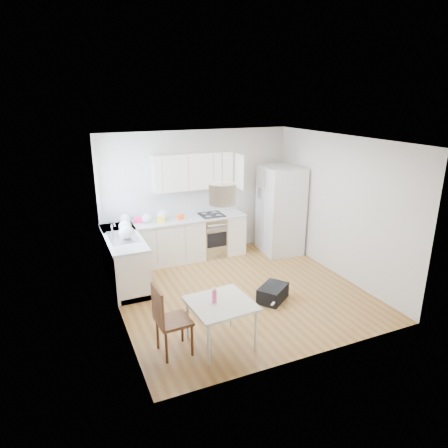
% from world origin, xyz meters
% --- Properties ---
extents(floor, '(4.20, 4.20, 0.00)m').
position_xyz_m(floor, '(0.00, 0.00, 0.00)').
color(floor, brown).
rests_on(floor, ground).
extents(ceiling, '(4.20, 4.20, 0.00)m').
position_xyz_m(ceiling, '(0.00, 0.00, 2.70)').
color(ceiling, white).
rests_on(ceiling, wall_back).
extents(wall_back, '(4.20, 0.00, 4.20)m').
position_xyz_m(wall_back, '(0.00, 2.10, 1.35)').
color(wall_back, beige).
rests_on(wall_back, floor).
extents(wall_left, '(0.00, 4.20, 4.20)m').
position_xyz_m(wall_left, '(-2.10, 0.00, 1.35)').
color(wall_left, beige).
rests_on(wall_left, floor).
extents(wall_right, '(0.00, 4.20, 4.20)m').
position_xyz_m(wall_right, '(2.10, 0.00, 1.35)').
color(wall_right, beige).
rests_on(wall_right, floor).
extents(window_glassblock, '(0.02, 1.00, 1.00)m').
position_xyz_m(window_glassblock, '(-2.09, 1.15, 1.75)').
color(window_glassblock, '#BFE0F9').
rests_on(window_glassblock, wall_left).
extents(cabinets_back, '(3.00, 0.60, 0.88)m').
position_xyz_m(cabinets_back, '(-0.60, 1.80, 0.44)').
color(cabinets_back, white).
rests_on(cabinets_back, floor).
extents(cabinets_left, '(0.60, 1.80, 0.88)m').
position_xyz_m(cabinets_left, '(-1.80, 1.20, 0.44)').
color(cabinets_left, white).
rests_on(cabinets_left, floor).
extents(counter_back, '(3.02, 0.64, 0.04)m').
position_xyz_m(counter_back, '(-0.60, 1.80, 0.90)').
color(counter_back, silver).
rests_on(counter_back, cabinets_back).
extents(counter_left, '(0.64, 1.82, 0.04)m').
position_xyz_m(counter_left, '(-1.80, 1.20, 0.90)').
color(counter_left, silver).
rests_on(counter_left, cabinets_left).
extents(backsplash_back, '(3.00, 0.01, 0.58)m').
position_xyz_m(backsplash_back, '(-0.60, 2.09, 1.21)').
color(backsplash_back, white).
rests_on(backsplash_back, wall_back).
extents(backsplash_left, '(0.01, 1.80, 0.58)m').
position_xyz_m(backsplash_left, '(-2.09, 1.20, 1.21)').
color(backsplash_left, white).
rests_on(backsplash_left, wall_left).
extents(upper_cabinets, '(1.70, 0.32, 0.75)m').
position_xyz_m(upper_cabinets, '(-0.15, 1.94, 1.88)').
color(upper_cabinets, white).
rests_on(upper_cabinets, wall_back).
extents(range_oven, '(0.50, 0.61, 0.88)m').
position_xyz_m(range_oven, '(0.20, 1.80, 0.44)').
color(range_oven, '#B2B5B7').
rests_on(range_oven, floor).
extents(sink, '(0.50, 0.80, 0.16)m').
position_xyz_m(sink, '(-1.80, 1.15, 0.92)').
color(sink, '#B2B5B7').
rests_on(sink, counter_left).
extents(refrigerator, '(0.99, 1.04, 1.92)m').
position_xyz_m(refrigerator, '(1.71, 1.43, 0.96)').
color(refrigerator, silver).
rests_on(refrigerator, floor).
extents(dining_table, '(0.90, 0.90, 0.67)m').
position_xyz_m(dining_table, '(-0.94, -1.36, 0.60)').
color(dining_table, beige).
rests_on(dining_table, floor).
extents(dining_chair, '(0.46, 0.46, 1.02)m').
position_xyz_m(dining_chair, '(-1.59, -1.27, 0.51)').
color(dining_chair, '#4A2916').
rests_on(dining_chair, floor).
extents(drink_bottle, '(0.08, 0.08, 0.22)m').
position_xyz_m(drink_bottle, '(-1.02, -1.32, 0.78)').
color(drink_bottle, '#E43F85').
rests_on(drink_bottle, dining_table).
extents(gym_bag, '(0.68, 0.63, 0.26)m').
position_xyz_m(gym_bag, '(0.39, -0.54, 0.13)').
color(gym_bag, black).
rests_on(gym_bag, floor).
extents(pendant_lamp, '(0.40, 0.40, 0.27)m').
position_xyz_m(pendant_lamp, '(-0.89, -1.29, 2.18)').
color(pendant_lamp, '#C3B296').
rests_on(pendant_lamp, ceiling).
extents(grocery_bag_a, '(0.23, 0.19, 0.20)m').
position_xyz_m(grocery_bag_a, '(-1.62, 1.91, 1.02)').
color(grocery_bag_a, silver).
rests_on(grocery_bag_a, counter_back).
extents(grocery_bag_b, '(0.21, 0.18, 0.19)m').
position_xyz_m(grocery_bag_b, '(-1.20, 1.81, 1.01)').
color(grocery_bag_b, silver).
rests_on(grocery_bag_b, counter_back).
extents(grocery_bag_c, '(0.25, 0.21, 0.22)m').
position_xyz_m(grocery_bag_c, '(-0.85, 1.85, 1.03)').
color(grocery_bag_c, silver).
rests_on(grocery_bag_c, counter_back).
extents(grocery_bag_d, '(0.24, 0.20, 0.21)m').
position_xyz_m(grocery_bag_d, '(-1.70, 1.46, 1.03)').
color(grocery_bag_d, silver).
rests_on(grocery_bag_d, counter_back).
extents(grocery_bag_e, '(0.27, 0.23, 0.25)m').
position_xyz_m(grocery_bag_e, '(-1.75, 1.03, 1.04)').
color(grocery_bag_e, silver).
rests_on(grocery_bag_e, counter_left).
extents(snack_orange, '(0.16, 0.13, 0.10)m').
position_xyz_m(snack_orange, '(-0.51, 1.77, 0.97)').
color(snack_orange, '#F75516').
rests_on(snack_orange, counter_back).
extents(snack_yellow, '(0.16, 0.10, 0.10)m').
position_xyz_m(snack_yellow, '(-0.93, 1.76, 0.97)').
color(snack_yellow, yellow).
rests_on(snack_yellow, counter_back).
extents(snack_red, '(0.16, 0.10, 0.10)m').
position_xyz_m(snack_red, '(-1.36, 1.89, 0.97)').
color(snack_red, '#D11A43').
rests_on(snack_red, counter_back).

